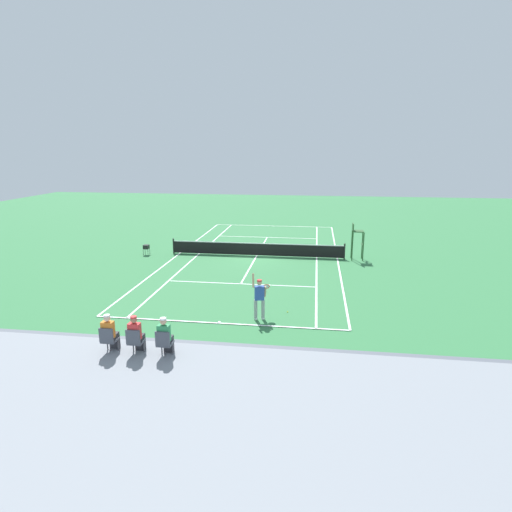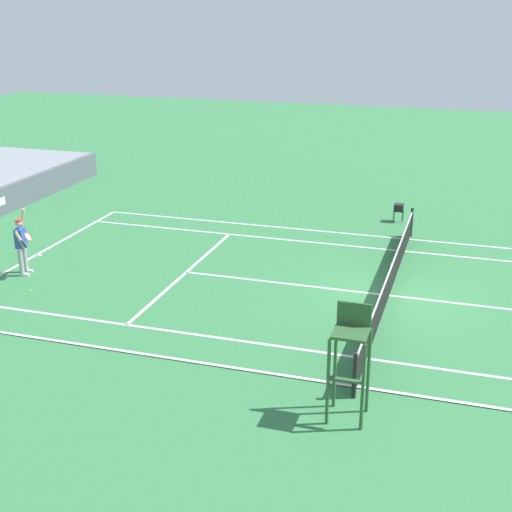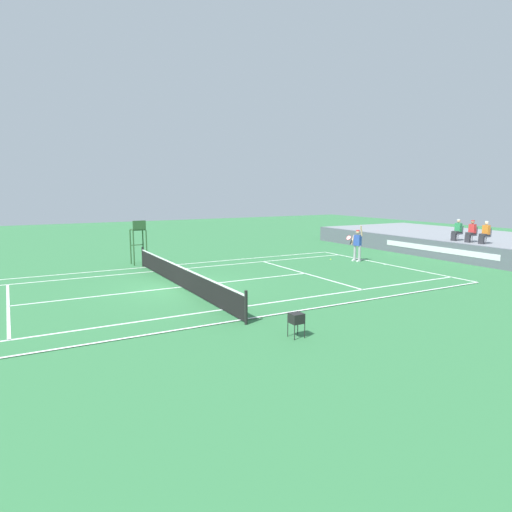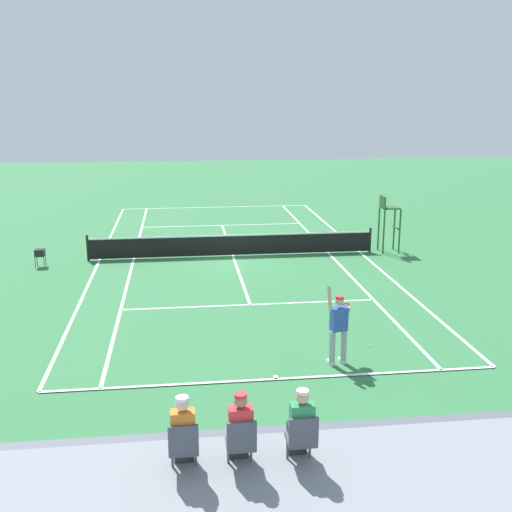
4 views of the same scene
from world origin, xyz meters
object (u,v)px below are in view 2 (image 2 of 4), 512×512
at_px(tennis_player, 22,245).
at_px(tennis_ball, 30,290).
at_px(umpire_chair, 350,348).
at_px(ball_hopper, 399,207).

relative_size(tennis_player, tennis_ball, 30.63).
bearing_deg(umpire_chair, tennis_player, 65.80).
bearing_deg(tennis_ball, umpire_chair, -110.74).
distance_m(tennis_player, umpire_chair, 12.29).
height_order(umpire_chair, ball_hopper, umpire_chair).
xyz_separation_m(tennis_player, umpire_chair, (-5.03, -11.20, 0.56)).
distance_m(tennis_ball, ball_hopper, 14.23).
distance_m(tennis_player, ball_hopper, 14.10).
relative_size(tennis_ball, ball_hopper, 0.10).
bearing_deg(umpire_chair, tennis_ball, 69.26).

